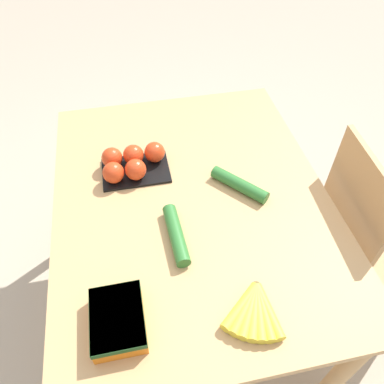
# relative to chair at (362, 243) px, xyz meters

# --- Properties ---
(ground_plane) EXTENTS (12.00, 12.00, 0.00)m
(ground_plane) POSITION_rel_chair_xyz_m (-0.14, -0.68, -0.50)
(ground_plane) COLOR #B7A88E
(dining_table) EXTENTS (1.24, 0.97, 0.78)m
(dining_table) POSITION_rel_chair_xyz_m (-0.14, -0.68, 0.17)
(dining_table) COLOR tan
(dining_table) RESTS_ON ground_plane
(chair) EXTENTS (0.44, 0.42, 0.97)m
(chair) POSITION_rel_chair_xyz_m (0.00, 0.00, 0.00)
(chair) COLOR tan
(chair) RESTS_ON ground_plane
(banana_bunch) EXTENTS (0.18, 0.16, 0.03)m
(banana_bunch) POSITION_rel_chair_xyz_m (0.31, -0.60, 0.29)
(banana_bunch) COLOR brown
(banana_bunch) RESTS_ON dining_table
(tomato_pack) EXTENTS (0.17, 0.25, 0.09)m
(tomato_pack) POSITION_rel_chair_xyz_m (-0.32, -0.88, 0.32)
(tomato_pack) COLOR black
(tomato_pack) RESTS_ON dining_table
(carrot_bag) EXTENTS (0.19, 0.14, 0.06)m
(carrot_bag) POSITION_rel_chair_xyz_m (0.27, -0.97, 0.31)
(carrot_bag) COLOR orange
(carrot_bag) RESTS_ON dining_table
(cucumber_near) EXTENTS (0.20, 0.18, 0.05)m
(cucumber_near) POSITION_rel_chair_xyz_m (-0.15, -0.51, 0.30)
(cucumber_near) COLOR #2D702D
(cucumber_near) RESTS_ON dining_table
(cucumber_far) EXTENTS (0.22, 0.06, 0.05)m
(cucumber_far) POSITION_rel_chair_xyz_m (0.02, -0.77, 0.30)
(cucumber_far) COLOR #2D702D
(cucumber_far) RESTS_ON dining_table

